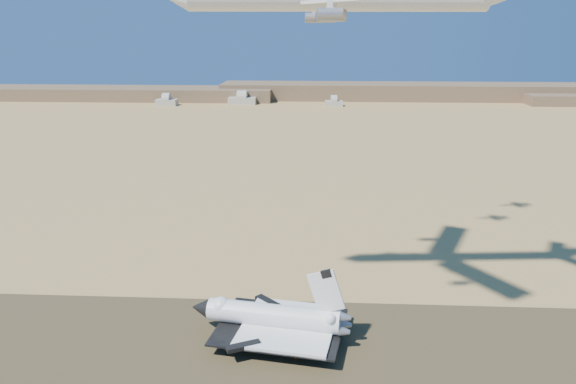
# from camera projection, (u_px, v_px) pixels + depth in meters

# --- Properties ---
(ground) EXTENTS (1200.00, 1200.00, 0.00)m
(ground) POSITION_uv_depth(u_px,v_px,m) (223.00, 344.00, 147.88)
(ground) COLOR #AD8D4D
(ground) RESTS_ON ground
(runway) EXTENTS (600.00, 50.00, 0.06)m
(runway) POSITION_uv_depth(u_px,v_px,m) (223.00, 344.00, 147.87)
(runway) COLOR brown
(runway) RESTS_ON ground
(ridgeline) EXTENTS (960.00, 90.00, 18.00)m
(ridgeline) POSITION_uv_depth(u_px,v_px,m) (355.00, 94.00, 647.62)
(ridgeline) COLOR brown
(ridgeline) RESTS_ON ground
(hangars) EXTENTS (200.50, 29.50, 30.00)m
(hangars) POSITION_uv_depth(u_px,v_px,m) (238.00, 100.00, 608.45)
(hangars) COLOR #AEAB9A
(hangars) RESTS_ON ground
(shuttle) EXTENTS (43.68, 31.31, 21.47)m
(shuttle) POSITION_uv_depth(u_px,v_px,m) (272.00, 318.00, 149.35)
(shuttle) COLOR white
(shuttle) RESTS_ON runway
(crew_a) EXTENTS (0.68, 0.79, 1.84)m
(crew_a) POSITION_uv_depth(u_px,v_px,m) (296.00, 357.00, 140.36)
(crew_a) COLOR #C8430B
(crew_a) RESTS_ON runway
(crew_b) EXTENTS (0.69, 0.91, 1.66)m
(crew_b) POSITION_uv_depth(u_px,v_px,m) (293.00, 354.00, 141.85)
(crew_b) COLOR #C8430B
(crew_b) RESTS_ON runway
(crew_c) EXTENTS (1.08, 0.75, 1.66)m
(crew_c) POSITION_uv_depth(u_px,v_px,m) (294.00, 354.00, 141.53)
(crew_c) COLOR #C8430B
(crew_c) RESTS_ON runway
(chase_jet_e) EXTENTS (15.45, 8.70, 3.88)m
(chase_jet_e) POSITION_uv_depth(u_px,v_px,m) (448.00, 3.00, 198.74)
(chase_jet_e) COLOR white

